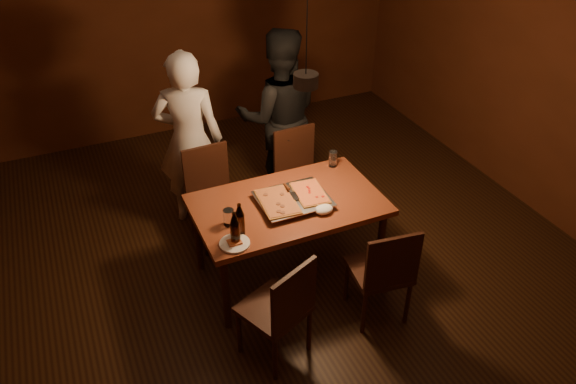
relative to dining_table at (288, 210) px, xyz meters
name	(u,v)px	position (x,y,z in m)	size (l,w,h in m)	color
room_shell	(305,125)	(0.15, 0.03, 0.72)	(6.00, 6.00, 6.00)	#321E0D
dining_table	(288,210)	(0.00, 0.00, 0.00)	(1.50, 0.90, 0.75)	brown
chair_far_left	(211,186)	(-0.41, 0.79, -0.14)	(0.44, 0.44, 0.49)	#38190F
chair_far_right	(299,166)	(0.46, 0.78, -0.14)	(0.44, 0.44, 0.49)	#38190F
chair_near_left	(283,304)	(-0.40, -0.81, -0.14)	(0.55, 0.55, 0.49)	#38190F
chair_near_right	(385,267)	(0.44, -0.77, -0.14)	(0.47, 0.47, 0.49)	#38190F
pizza_tray	(293,201)	(0.03, -0.02, 0.10)	(0.55, 0.45, 0.05)	silver
pizza_meat	(278,201)	(-0.10, -0.03, 0.13)	(0.26, 0.42, 0.02)	maroon
pizza_cheese	(310,193)	(0.18, -0.02, 0.13)	(0.23, 0.37, 0.02)	gold
spatula	(292,196)	(0.03, -0.02, 0.14)	(0.09, 0.24, 0.04)	silver
beer_bottle_a	(235,228)	(-0.55, -0.31, 0.21)	(0.07, 0.07, 0.27)	black
beer_bottle_b	(240,219)	(-0.48, -0.22, 0.21)	(0.07, 0.07, 0.26)	black
water_glass_left	(229,217)	(-0.52, -0.08, 0.14)	(0.08, 0.08, 0.13)	silver
water_glass_right	(333,159)	(0.58, 0.35, 0.15)	(0.07, 0.07, 0.15)	silver
plate_slice	(235,243)	(-0.56, -0.32, 0.08)	(0.22, 0.22, 0.03)	white
napkin	(324,209)	(0.20, -0.24, 0.11)	(0.15, 0.12, 0.06)	white
diner_white	(189,140)	(-0.48, 1.13, 0.17)	(0.62, 0.41, 1.70)	silver
diner_dark	(279,117)	(0.44, 1.19, 0.20)	(0.85, 0.66, 1.75)	black
pendant_lamp	(306,79)	(0.15, 0.03, 1.08)	(0.18, 0.18, 1.10)	black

